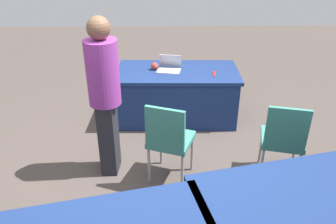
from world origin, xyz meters
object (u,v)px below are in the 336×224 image
at_px(table_mid_left, 304,224).
at_px(chair_tucked_right, 283,137).
at_px(yarn_ball, 155,66).
at_px(table_foreground, 177,94).
at_px(chair_tucked_left, 169,138).
at_px(scissors_red, 214,74).
at_px(person_attendee_standing, 105,91).
at_px(laptop_silver, 169,68).

relative_size(table_mid_left, chair_tucked_right, 2.04).
bearing_deg(table_mid_left, yarn_ball, -64.14).
height_order(table_foreground, chair_tucked_left, chair_tucked_left).
distance_m(table_mid_left, scissors_red, 2.46).
xyz_separation_m(person_attendee_standing, laptop_silver, (-0.71, -1.28, -0.22)).
xyz_separation_m(table_mid_left, yarn_ball, (1.25, -2.58, 0.42)).
bearing_deg(table_mid_left, person_attendee_standing, -35.75).
relative_size(chair_tucked_left, yarn_ball, 9.28).
bearing_deg(yarn_ball, person_attendee_standing, 68.96).
bearing_deg(table_mid_left, table_foreground, -69.91).
relative_size(table_foreground, chair_tucked_left, 1.80).
bearing_deg(chair_tucked_left, laptop_silver, 109.07).
xyz_separation_m(table_mid_left, laptop_silver, (1.04, -2.55, 0.41)).
distance_m(chair_tucked_right, laptop_silver, 1.93).
bearing_deg(yarn_ball, table_mid_left, 115.86).
height_order(table_mid_left, person_attendee_standing, person_attendee_standing).
relative_size(person_attendee_standing, yarn_ball, 17.15).
xyz_separation_m(chair_tucked_left, scissors_red, (-0.66, -1.35, 0.19)).
relative_size(chair_tucked_left, chair_tucked_right, 1.01).
bearing_deg(person_attendee_standing, table_foreground, 151.12).
xyz_separation_m(yarn_ball, scissors_red, (-0.83, 0.19, -0.05)).
relative_size(chair_tucked_right, yarn_ball, 9.21).
bearing_deg(chair_tucked_right, laptop_silver, 142.19).
bearing_deg(scissors_red, chair_tucked_right, 29.16).
bearing_deg(chair_tucked_left, person_attendee_standing, -177.38).
distance_m(table_foreground, chair_tucked_left, 1.50).
xyz_separation_m(chair_tucked_left, laptop_silver, (-0.04, -1.50, 0.22)).
xyz_separation_m(table_foreground, chair_tucked_left, (0.16, 1.48, 0.19)).
bearing_deg(table_mid_left, chair_tucked_left, -44.01).
height_order(table_mid_left, yarn_ball, yarn_ball).
distance_m(chair_tucked_left, yarn_ball, 1.56).
distance_m(table_foreground, person_attendee_standing, 1.64).
height_order(person_attendee_standing, yarn_ball, person_attendee_standing).
distance_m(laptop_silver, scissors_red, 0.64).
relative_size(table_mid_left, chair_tucked_left, 2.03).
bearing_deg(yarn_ball, chair_tucked_left, 96.26).
bearing_deg(chair_tucked_right, person_attendee_standing, -172.62).
bearing_deg(yarn_ball, scissors_red, 167.05).
bearing_deg(laptop_silver, chair_tucked_right, 139.39).
relative_size(laptop_silver, yarn_ball, 3.52).
bearing_deg(table_mid_left, laptop_silver, -67.75).
xyz_separation_m(table_foreground, laptop_silver, (0.12, -0.02, 0.41)).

